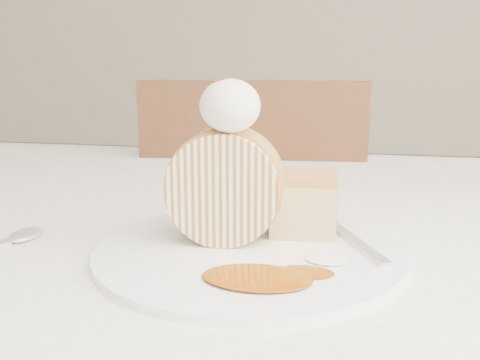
# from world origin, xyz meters

# --- Properties ---
(table) EXTENTS (1.40, 0.90, 0.75)m
(table) POSITION_xyz_m (0.00, 0.20, 0.66)
(table) COLOR white
(table) RESTS_ON ground
(chair_far) EXTENTS (0.46, 0.46, 0.89)m
(chair_far) POSITION_xyz_m (-0.08, 0.66, 0.51)
(chair_far) COLOR brown
(chair_far) RESTS_ON ground
(plate) EXTENTS (0.30, 0.30, 0.01)m
(plate) POSITION_xyz_m (0.02, 0.05, 0.75)
(plate) COLOR white
(plate) RESTS_ON table
(roulade_slice) EXTENTS (0.11, 0.07, 0.11)m
(roulade_slice) POSITION_xyz_m (-0.01, 0.07, 0.81)
(roulade_slice) COLOR #FFEEB1
(roulade_slice) RESTS_ON plate
(cake_chunk) EXTENTS (0.07, 0.06, 0.05)m
(cake_chunk) POSITION_xyz_m (0.07, 0.10, 0.78)
(cake_chunk) COLOR tan
(cake_chunk) RESTS_ON plate
(whipped_cream) EXTENTS (0.06, 0.06, 0.05)m
(whipped_cream) POSITION_xyz_m (0.00, 0.05, 0.89)
(whipped_cream) COLOR white
(whipped_cream) RESTS_ON roulade_slice
(caramel_drizzle) EXTENTS (0.03, 0.02, 0.01)m
(caramel_drizzle) POSITION_xyz_m (-0.00, 0.06, 0.92)
(caramel_drizzle) COLOR #8A3E05
(caramel_drizzle) RESTS_ON whipped_cream
(caramel_pool) EXTENTS (0.09, 0.06, 0.00)m
(caramel_pool) POSITION_xyz_m (0.04, -0.03, 0.76)
(caramel_pool) COLOR #8A3E05
(caramel_pool) RESTS_ON plate
(fork) EXTENTS (0.09, 0.16, 0.00)m
(fork) POSITION_xyz_m (0.12, 0.08, 0.76)
(fork) COLOR silver
(fork) RESTS_ON plate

